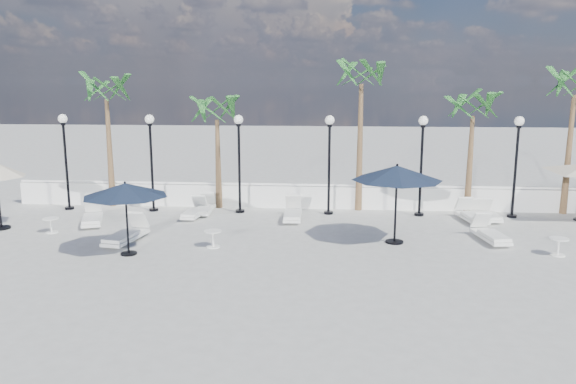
# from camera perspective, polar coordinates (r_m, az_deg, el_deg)

# --- Properties ---
(ground) EXTENTS (100.00, 100.00, 0.00)m
(ground) POSITION_cam_1_polar(r_m,az_deg,el_deg) (15.80, 3.94, -7.70)
(ground) COLOR #9E9E99
(ground) RESTS_ON ground
(balustrade) EXTENTS (26.00, 0.30, 1.01)m
(balustrade) POSITION_cam_1_polar(r_m,az_deg,el_deg) (22.93, 4.16, -0.51)
(balustrade) COLOR white
(balustrade) RESTS_ON ground
(lamppost_0) EXTENTS (0.36, 0.36, 3.84)m
(lamppost_0) POSITION_cam_1_polar(r_m,az_deg,el_deg) (24.07, -21.72, 4.16)
(lamppost_0) COLOR black
(lamppost_0) RESTS_ON ground
(lamppost_1) EXTENTS (0.36, 0.36, 3.84)m
(lamppost_1) POSITION_cam_1_polar(r_m,az_deg,el_deg) (22.75, -13.76, 4.27)
(lamppost_1) COLOR black
(lamppost_1) RESTS_ON ground
(lamppost_2) EXTENTS (0.36, 0.36, 3.84)m
(lamppost_2) POSITION_cam_1_polar(r_m,az_deg,el_deg) (21.91, -5.00, 4.29)
(lamppost_2) COLOR black
(lamppost_2) RESTS_ON ground
(lamppost_3) EXTENTS (0.36, 0.36, 3.84)m
(lamppost_3) POSITION_cam_1_polar(r_m,az_deg,el_deg) (21.61, 4.22, 4.21)
(lamppost_3) COLOR black
(lamppost_3) RESTS_ON ground
(lamppost_4) EXTENTS (0.36, 0.36, 3.84)m
(lamppost_4) POSITION_cam_1_polar(r_m,az_deg,el_deg) (21.88, 13.44, 4.02)
(lamppost_4) COLOR black
(lamppost_4) RESTS_ON ground
(lamppost_5) EXTENTS (0.36, 0.36, 3.84)m
(lamppost_5) POSITION_cam_1_polar(r_m,az_deg,el_deg) (22.69, 22.22, 3.74)
(lamppost_5) COLOR black
(lamppost_5) RESTS_ON ground
(palm_0) EXTENTS (2.60, 2.60, 5.50)m
(palm_0) POSITION_cam_1_polar(r_m,az_deg,el_deg) (24.05, -17.98, 9.29)
(palm_0) COLOR brown
(palm_0) RESTS_ON ground
(palm_1) EXTENTS (2.60, 2.60, 4.70)m
(palm_1) POSITION_cam_1_polar(r_m,az_deg,el_deg) (22.76, -7.23, 7.69)
(palm_1) COLOR brown
(palm_1) RESTS_ON ground
(palm_2) EXTENTS (2.60, 2.60, 6.10)m
(palm_2) POSITION_cam_1_polar(r_m,az_deg,el_deg) (22.28, 7.47, 11.12)
(palm_2) COLOR brown
(palm_2) RESTS_ON ground
(palm_3) EXTENTS (2.60, 2.60, 4.90)m
(palm_3) POSITION_cam_1_polar(r_m,az_deg,el_deg) (22.93, 18.29, 7.74)
(palm_3) COLOR brown
(palm_3) RESTS_ON ground
(palm_4) EXTENTS (2.60, 2.60, 5.70)m
(palm_4) POSITION_cam_1_polar(r_m,az_deg,el_deg) (24.05, 27.10, 9.08)
(palm_4) COLOR brown
(palm_4) RESTS_ON ground
(lounger_0) EXTENTS (0.70, 1.79, 0.66)m
(lounger_0) POSITION_cam_1_polar(r_m,az_deg,el_deg) (21.73, -9.48, -1.96)
(lounger_0) COLOR white
(lounger_0) RESTS_ON ground
(lounger_1) EXTENTS (1.29, 2.10, 0.75)m
(lounger_1) POSITION_cam_1_polar(r_m,az_deg,el_deg) (21.61, -19.27, -2.44)
(lounger_1) COLOR white
(lounger_1) RESTS_ON ground
(lounger_2) EXTENTS (0.98, 2.13, 0.77)m
(lounger_2) POSITION_cam_1_polar(r_m,az_deg,el_deg) (18.86, -16.12, -4.17)
(lounger_2) COLOR white
(lounger_2) RESTS_ON ground
(lounger_3) EXTENTS (0.64, 1.77, 0.65)m
(lounger_3) POSITION_cam_1_polar(r_m,az_deg,el_deg) (22.28, -8.42, -1.61)
(lounger_3) COLOR white
(lounger_3) RESTS_ON ground
(lounger_4) EXTENTS (0.71, 1.99, 0.74)m
(lounger_4) POSITION_cam_1_polar(r_m,az_deg,el_deg) (21.05, 0.48, -2.16)
(lounger_4) COLOR white
(lounger_4) RESTS_ON ground
(lounger_5) EXTENTS (0.93, 1.99, 0.72)m
(lounger_5) POSITION_cam_1_polar(r_m,az_deg,el_deg) (19.41, 19.86, -4.02)
(lounger_5) COLOR white
(lounger_5) RESTS_ON ground
(lounger_6) EXTENTS (1.02, 1.77, 0.63)m
(lounger_6) POSITION_cam_1_polar(r_m,az_deg,el_deg) (22.23, 19.12, -2.16)
(lounger_6) COLOR white
(lounger_6) RESTS_ON ground
(lounger_7) EXTENTS (0.94, 1.98, 0.71)m
(lounger_7) POSITION_cam_1_polar(r_m,az_deg,el_deg) (21.85, 18.13, -2.25)
(lounger_7) COLOR white
(lounger_7) RESTS_ON ground
(lounger_8) EXTENTS (0.61, 1.71, 0.63)m
(lounger_8) POSITION_cam_1_polar(r_m,az_deg,el_deg) (22.35, 19.74, -2.13)
(lounger_8) COLOR white
(lounger_8) RESTS_ON ground
(side_table_0) EXTENTS (0.53, 0.53, 0.52)m
(side_table_0) POSITION_cam_1_polar(r_m,az_deg,el_deg) (20.87, -22.94, -3.01)
(side_table_0) COLOR white
(side_table_0) RESTS_ON ground
(side_table_1) EXTENTS (0.56, 0.56, 0.54)m
(side_table_1) POSITION_cam_1_polar(r_m,az_deg,el_deg) (17.73, -7.63, -4.57)
(side_table_1) COLOR white
(side_table_1) RESTS_ON ground
(side_table_2) EXTENTS (0.55, 0.55, 0.54)m
(side_table_2) POSITION_cam_1_polar(r_m,az_deg,el_deg) (18.59, 25.78, -4.87)
(side_table_2) COLOR white
(side_table_2) RESTS_ON ground
(parasol_navy_left) EXTENTS (2.52, 2.52, 2.23)m
(parasol_navy_left) POSITION_cam_1_polar(r_m,az_deg,el_deg) (17.15, -16.21, 0.17)
(parasol_navy_left) COLOR black
(parasol_navy_left) RESTS_ON ground
(parasol_navy_mid) EXTENTS (2.87, 2.87, 2.57)m
(parasol_navy_mid) POSITION_cam_1_polar(r_m,az_deg,el_deg) (17.97, 11.01, 1.86)
(parasol_navy_mid) COLOR black
(parasol_navy_mid) RESTS_ON ground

